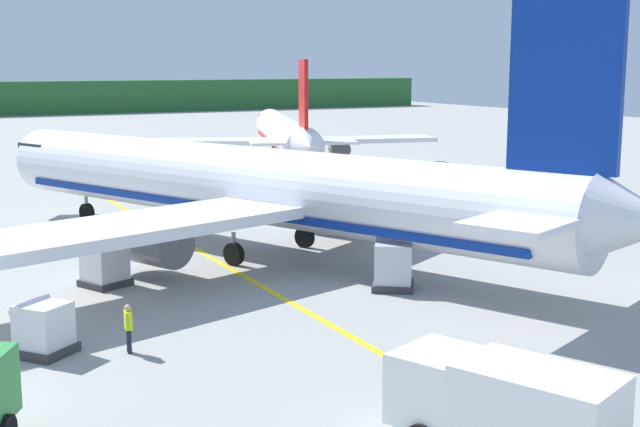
{
  "coord_description": "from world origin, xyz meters",
  "views": [
    {
      "loc": [
        -1.06,
        -24.81,
        9.5
      ],
      "look_at": [
        16.04,
        8.16,
        3.01
      ],
      "focal_mm": 48.47,
      "sensor_mm": 36.0,
      "label": 1
    }
  ],
  "objects_px": {
    "airliner_foreground": "(257,187)",
    "airliner_mid_apron": "(285,135)",
    "service_truck_fuel": "(503,405)",
    "cargo_container_mid": "(43,329)",
    "cargo_container_near": "(105,265)",
    "crew_loader_left": "(128,324)",
    "cargo_container_far": "(393,266)"
  },
  "relations": [
    {
      "from": "airliner_mid_apron",
      "to": "cargo_container_near",
      "type": "height_order",
      "value": "airliner_mid_apron"
    },
    {
      "from": "airliner_mid_apron",
      "to": "cargo_container_near",
      "type": "bearing_deg",
      "value": -124.81
    },
    {
      "from": "airliner_mid_apron",
      "to": "cargo_container_far",
      "type": "distance_m",
      "value": 46.93
    },
    {
      "from": "airliner_mid_apron",
      "to": "service_truck_fuel",
      "type": "relative_size",
      "value": 5.65
    },
    {
      "from": "crew_loader_left",
      "to": "cargo_container_near",
      "type": "bearing_deg",
      "value": 81.0
    },
    {
      "from": "airliner_mid_apron",
      "to": "cargo_container_mid",
      "type": "distance_m",
      "value": 55.17
    },
    {
      "from": "cargo_container_far",
      "to": "service_truck_fuel",
      "type": "bearing_deg",
      "value": -113.0
    },
    {
      "from": "airliner_foreground",
      "to": "airliner_mid_apron",
      "type": "relative_size",
      "value": 1.19
    },
    {
      "from": "cargo_container_mid",
      "to": "cargo_container_far",
      "type": "xyz_separation_m",
      "value": [
        14.72,
        1.8,
        0.14
      ]
    },
    {
      "from": "service_truck_fuel",
      "to": "cargo_container_mid",
      "type": "height_order",
      "value": "service_truck_fuel"
    },
    {
      "from": "airliner_foreground",
      "to": "crew_loader_left",
      "type": "relative_size",
      "value": 23.9
    },
    {
      "from": "cargo_container_mid",
      "to": "crew_loader_left",
      "type": "relative_size",
      "value": 1.4
    },
    {
      "from": "cargo_container_far",
      "to": "crew_loader_left",
      "type": "bearing_deg",
      "value": -166.41
    },
    {
      "from": "airliner_mid_apron",
      "to": "cargo_container_near",
      "type": "relative_size",
      "value": 14.5
    },
    {
      "from": "service_truck_fuel",
      "to": "cargo_container_far",
      "type": "relative_size",
      "value": 2.44
    },
    {
      "from": "service_truck_fuel",
      "to": "crew_loader_left",
      "type": "height_order",
      "value": "service_truck_fuel"
    },
    {
      "from": "cargo_container_mid",
      "to": "crew_loader_left",
      "type": "xyz_separation_m",
      "value": [
        2.54,
        -1.14,
        0.1
      ]
    },
    {
      "from": "airliner_foreground",
      "to": "cargo_container_near",
      "type": "height_order",
      "value": "airliner_foreground"
    },
    {
      "from": "airliner_foreground",
      "to": "cargo_container_mid",
      "type": "bearing_deg",
      "value": -138.6
    },
    {
      "from": "cargo_container_near",
      "to": "cargo_container_far",
      "type": "height_order",
      "value": "cargo_container_far"
    },
    {
      "from": "airliner_mid_apron",
      "to": "service_truck_fuel",
      "type": "xyz_separation_m",
      "value": [
        -22.04,
        -59.15,
        -1.34
      ]
    },
    {
      "from": "airliner_foreground",
      "to": "crew_loader_left",
      "type": "bearing_deg",
      "value": -129.21
    },
    {
      "from": "service_truck_fuel",
      "to": "cargo_container_near",
      "type": "bearing_deg",
      "value": 101.74
    },
    {
      "from": "service_truck_fuel",
      "to": "airliner_foreground",
      "type": "bearing_deg",
      "value": 80.61
    },
    {
      "from": "service_truck_fuel",
      "to": "cargo_container_mid",
      "type": "relative_size",
      "value": 2.54
    },
    {
      "from": "crew_loader_left",
      "to": "airliner_mid_apron",
      "type": "bearing_deg",
      "value": 59.4
    },
    {
      "from": "cargo_container_mid",
      "to": "crew_loader_left",
      "type": "height_order",
      "value": "cargo_container_mid"
    },
    {
      "from": "cargo_container_mid",
      "to": "airliner_mid_apron",
      "type": "bearing_deg",
      "value": 56.53
    },
    {
      "from": "airliner_foreground",
      "to": "service_truck_fuel",
      "type": "relative_size",
      "value": 6.71
    },
    {
      "from": "airliner_mid_apron",
      "to": "cargo_container_mid",
      "type": "bearing_deg",
      "value": -123.47
    },
    {
      "from": "service_truck_fuel",
      "to": "cargo_container_near",
      "type": "height_order",
      "value": "service_truck_fuel"
    },
    {
      "from": "airliner_mid_apron",
      "to": "cargo_container_mid",
      "type": "relative_size",
      "value": 14.35
    }
  ]
}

